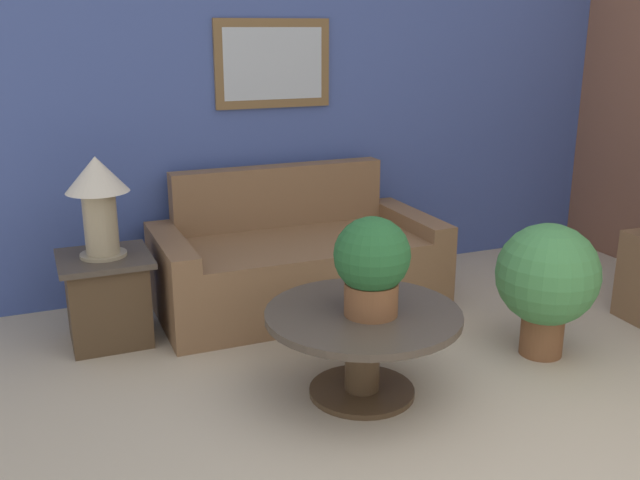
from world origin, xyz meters
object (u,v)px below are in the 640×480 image
object	(u,v)px
coffee_table	(363,334)
side_table	(108,298)
potted_plant_on_table	(372,263)
couch_main	(297,263)
table_lamp	(98,193)
potted_plant_floor	(547,279)

from	to	relation	value
coffee_table	side_table	world-z (taller)	side_table
side_table	potted_plant_on_table	bearing A→B (deg)	-47.22
couch_main	side_table	xyz separation A→B (m)	(-1.29, -0.12, -0.02)
coffee_table	side_table	distance (m)	1.67
table_lamp	potted_plant_floor	world-z (taller)	table_lamp
potted_plant_on_table	side_table	bearing A→B (deg)	132.78
side_table	coffee_table	bearing A→B (deg)	-46.61
side_table	table_lamp	world-z (taller)	table_lamp
potted_plant_on_table	couch_main	bearing A→B (deg)	85.05
table_lamp	potted_plant_floor	size ratio (longest dim) A/B	0.76
coffee_table	table_lamp	xyz separation A→B (m)	(-1.15, 1.22, 0.60)
couch_main	potted_plant_on_table	bearing A→B (deg)	-94.95
side_table	potted_plant_on_table	distance (m)	1.78
table_lamp	potted_plant_on_table	bearing A→B (deg)	-47.22
couch_main	potted_plant_on_table	size ratio (longest dim) A/B	3.76
potted_plant_on_table	potted_plant_floor	bearing A→B (deg)	3.52
table_lamp	side_table	bearing A→B (deg)	180.00
side_table	potted_plant_floor	size ratio (longest dim) A/B	0.69
couch_main	potted_plant_floor	world-z (taller)	couch_main
table_lamp	potted_plant_floor	xyz separation A→B (m)	(2.34, -1.19, -0.46)
couch_main	table_lamp	bearing A→B (deg)	-174.82
coffee_table	potted_plant_on_table	world-z (taller)	potted_plant_on_table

